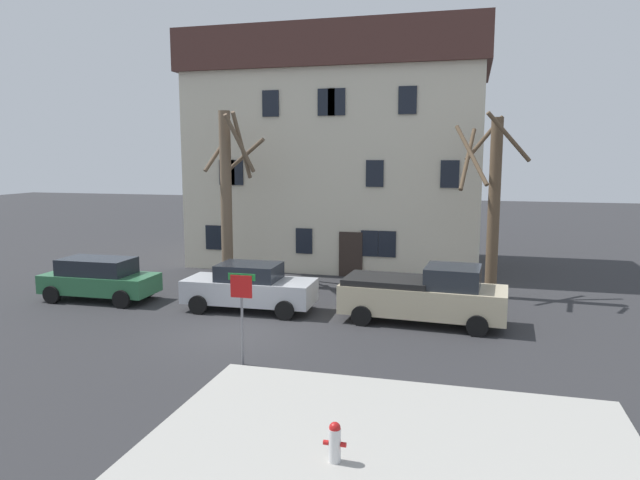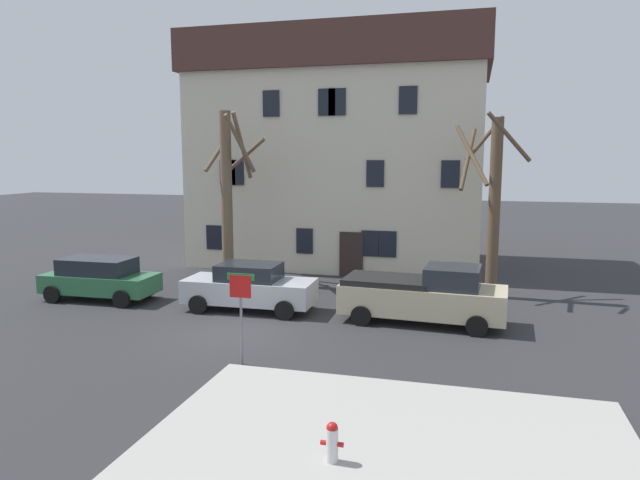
{
  "view_description": "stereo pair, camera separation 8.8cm",
  "coord_description": "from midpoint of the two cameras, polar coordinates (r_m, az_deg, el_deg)",
  "views": [
    {
      "loc": [
        7.02,
        -16.35,
        5.54
      ],
      "look_at": [
        1.68,
        4.01,
        2.49
      ],
      "focal_mm": 32.21,
      "sensor_mm": 36.0,
      "label": 1
    },
    {
      "loc": [
        7.1,
        -16.33,
        5.54
      ],
      "look_at": [
        1.68,
        4.01,
        2.49
      ],
      "focal_mm": 32.21,
      "sensor_mm": 36.0,
      "label": 2
    }
  ],
  "objects": [
    {
      "name": "sidewalk_slab",
      "position": [
        11.69,
        6.8,
        -19.75
      ],
      "size": [
        9.37,
        6.39,
        0.12
      ],
      "primitive_type": "cube",
      "color": "#A8A59E",
      "rests_on": "ground_plane"
    },
    {
      "name": "fire_hydrant",
      "position": [
        10.86,
        1.23,
        -19.36
      ],
      "size": [
        0.42,
        0.22,
        0.75
      ],
      "color": "silver",
      "rests_on": "sidewalk_slab"
    },
    {
      "name": "tree_bare_near",
      "position": [
        25.6,
        -9.25,
        4.85
      ],
      "size": [
        2.49,
        2.76,
        7.52
      ],
      "color": "brown",
      "rests_on": "ground_plane"
    },
    {
      "name": "building_main",
      "position": [
        30.5,
        1.98,
        8.89
      ],
      "size": [
        14.8,
        8.35,
        11.6
      ],
      "color": "beige",
      "rests_on": "ground_plane"
    },
    {
      "name": "pickup_truck_beige",
      "position": [
        19.6,
        10.18,
        -5.39
      ],
      "size": [
        5.55,
        2.45,
        1.98
      ],
      "color": "#C6B793",
      "rests_on": "ground_plane"
    },
    {
      "name": "ground_plane",
      "position": [
        18.64,
        -8.4,
        -9.13
      ],
      "size": [
        120.0,
        120.0,
        0.0
      ],
      "primitive_type": "plane",
      "color": "#2D2D30"
    },
    {
      "name": "car_green_wagon",
      "position": [
        23.96,
        -21.19,
        -3.56
      ],
      "size": [
        4.43,
        2.05,
        1.65
      ],
      "color": "#2D6B42",
      "rests_on": "ground_plane"
    },
    {
      "name": "street_sign_pole",
      "position": [
        15.4,
        -7.95,
        -6.03
      ],
      "size": [
        0.76,
        0.07,
        2.5
      ],
      "color": "slate",
      "rests_on": "ground_plane"
    },
    {
      "name": "car_silver_sedan",
      "position": [
        21.03,
        -7.13,
        -4.66
      ],
      "size": [
        4.76,
        2.1,
        1.72
      ],
      "color": "#B7BABF",
      "rests_on": "ground_plane"
    },
    {
      "name": "tree_bare_mid",
      "position": [
        23.42,
        16.59,
        3.9
      ],
      "size": [
        2.89,
        2.96,
        7.2
      ],
      "color": "brown",
      "rests_on": "ground_plane"
    }
  ]
}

